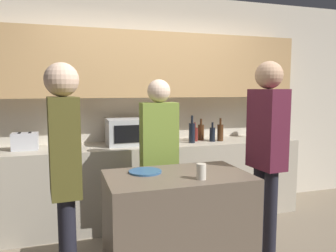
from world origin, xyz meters
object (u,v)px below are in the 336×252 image
object	(u,v)px
toaster	(25,141)
bottle_2	(201,132)
potted_plant	(264,123)
bottle_4	(220,132)
plate_on_island	(145,172)
microwave	(130,132)
person_left	(159,150)
person_right	(267,144)
bottle_3	(212,134)
bottle_1	(194,134)
bottle_0	(192,132)
person_center	(65,166)
cup_0	(201,171)

from	to	relation	value
toaster	bottle_2	distance (m)	2.03
potted_plant	bottle_4	distance (m)	0.67
potted_plant	plate_on_island	xyz separation A→B (m)	(-1.89, -1.21, -0.21)
bottle_4	microwave	bearing A→B (deg)	176.37
person_left	person_right	bearing A→B (deg)	148.49
plate_on_island	bottle_3	bearing A→B (deg)	45.57
potted_plant	bottle_1	bearing A→B (deg)	178.93
bottle_3	person_right	bearing A→B (deg)	-92.73
bottle_0	bottle_4	distance (m)	0.39
bottle_0	bottle_2	world-z (taller)	bottle_0
bottle_2	bottle_3	distance (m)	0.17
bottle_2	bottle_4	distance (m)	0.24
bottle_1	person_center	distance (m)	2.09
bottle_1	person_right	distance (m)	1.31
microwave	person_left	xyz separation A→B (m)	(0.13, -0.75, -0.09)
bottle_1	bottle_4	xyz separation A→B (m)	(0.31, -0.09, 0.02)
plate_on_island	person_left	distance (m)	0.53
toaster	bottle_0	size ratio (longest dim) A/B	0.80
plate_on_island	person_center	size ratio (longest dim) A/B	0.15
bottle_1	person_left	xyz separation A→B (m)	(-0.67, -0.77, -0.03)
potted_plant	bottle_0	world-z (taller)	potted_plant
bottle_4	person_left	xyz separation A→B (m)	(-0.98, -0.68, -0.05)
potted_plant	bottle_2	distance (m)	0.87
person_right	bottle_4	bearing A→B (deg)	-11.88
person_center	microwave	bearing A→B (deg)	148.78
bottle_0	bottle_3	distance (m)	0.28
microwave	bottle_0	world-z (taller)	bottle_0
microwave	bottle_4	xyz separation A→B (m)	(1.11, -0.07, -0.04)
person_left	toaster	bearing A→B (deg)	-29.23
potted_plant	bottle_1	size ratio (longest dim) A/B	1.72
bottle_3	person_right	size ratio (longest dim) A/B	0.13
bottle_0	person_right	distance (m)	1.21
microwave	bottle_0	size ratio (longest dim) A/B	1.60
bottle_2	plate_on_island	xyz separation A→B (m)	(-1.03, -1.28, -0.12)
toaster	person_right	bearing A→B (deg)	-32.00
toaster	bottle_2	world-z (taller)	bottle_2
plate_on_island	cup_0	bearing A→B (deg)	-41.87
toaster	bottle_1	bearing A→B (deg)	0.54
toaster	bottle_3	distance (m)	2.12
cup_0	bottle_1	bearing A→B (deg)	69.58
person_center	person_right	xyz separation A→B (m)	(1.66, 0.12, 0.04)
bottle_0	person_left	bearing A→B (deg)	-132.27
bottle_4	bottle_3	bearing A→B (deg)	-177.86
toaster	bottle_4	distance (m)	2.22
person_center	person_right	world-z (taller)	person_right
person_right	microwave	bearing A→B (deg)	32.30
bottle_0	plate_on_island	world-z (taller)	bottle_0
microwave	plate_on_island	world-z (taller)	microwave
microwave	toaster	xyz separation A→B (m)	(-1.11, 0.00, -0.06)
potted_plant	person_left	xyz separation A→B (m)	(-1.64, -0.75, -0.14)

